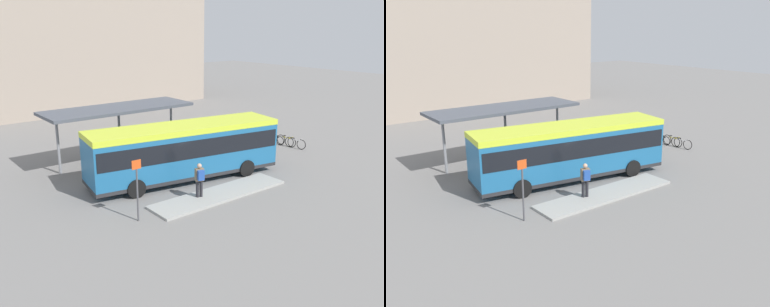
% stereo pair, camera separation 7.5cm
% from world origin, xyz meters
% --- Properties ---
extents(ground_plane, '(120.00, 120.00, 0.00)m').
position_xyz_m(ground_plane, '(0.00, 0.00, 0.00)').
color(ground_plane, slate).
extents(curb_island, '(7.74, 1.80, 0.12)m').
position_xyz_m(curb_island, '(0.01, -2.97, 0.06)').
color(curb_island, '#9E9E99').
rests_on(curb_island, ground_plane).
extents(city_bus, '(11.04, 4.27, 3.11)m').
position_xyz_m(city_bus, '(0.01, -0.00, 1.82)').
color(city_bus, '#1E6093').
rests_on(city_bus, ground_plane).
extents(pedestrian_waiting, '(0.49, 0.53, 1.72)m').
position_xyz_m(pedestrian_waiting, '(-1.14, -2.77, 1.11)').
color(pedestrian_waiting, '#232328').
rests_on(pedestrian_waiting, curb_island).
extents(bicycle_white, '(0.48, 1.67, 0.72)m').
position_xyz_m(bicycle_white, '(9.92, 0.31, 0.36)').
color(bicycle_white, black).
rests_on(bicycle_white, ground_plane).
extents(bicycle_yellow, '(0.48, 1.69, 0.73)m').
position_xyz_m(bicycle_yellow, '(9.92, 1.11, 0.37)').
color(bicycle_yellow, black).
rests_on(bicycle_yellow, ground_plane).
extents(bicycle_black, '(0.48, 1.52, 0.66)m').
position_xyz_m(bicycle_black, '(9.67, 1.92, 0.33)').
color(bicycle_black, black).
rests_on(bicycle_black, ground_plane).
extents(bicycle_orange, '(0.48, 1.66, 0.72)m').
position_xyz_m(bicycle_orange, '(9.69, 2.72, 0.36)').
color(bicycle_orange, black).
rests_on(bicycle_orange, ground_plane).
extents(station_shelter, '(9.24, 3.14, 3.46)m').
position_xyz_m(station_shelter, '(-1.17, 5.17, 3.29)').
color(station_shelter, '#4C515B').
rests_on(station_shelter, ground_plane).
extents(potted_planter_near_shelter, '(0.86, 0.86, 1.40)m').
position_xyz_m(potted_planter_near_shelter, '(-2.12, 2.92, 0.74)').
color(potted_planter_near_shelter, slate).
rests_on(potted_planter_near_shelter, ground_plane).
extents(platform_sign, '(0.44, 0.08, 2.80)m').
position_xyz_m(platform_sign, '(-4.78, -3.00, 1.56)').
color(platform_sign, '#4C4C51').
rests_on(platform_sign, ground_plane).
extents(station_building, '(26.11, 10.69, 12.28)m').
position_xyz_m(station_building, '(5.11, 25.81, 6.14)').
color(station_building, gray).
rests_on(station_building, ground_plane).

